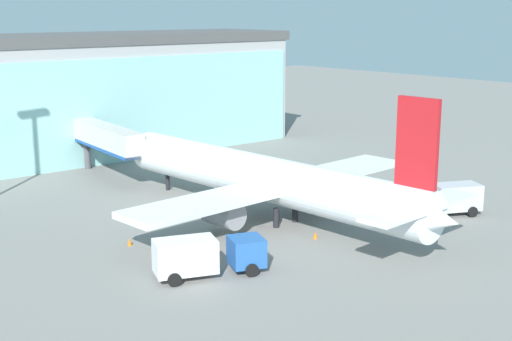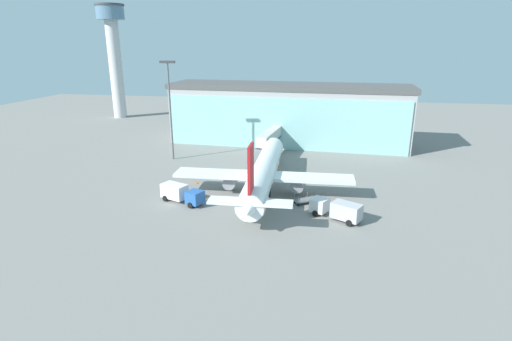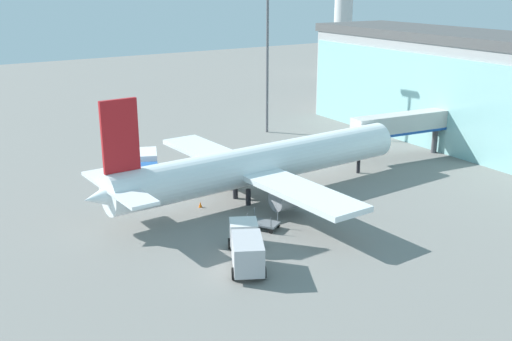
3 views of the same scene
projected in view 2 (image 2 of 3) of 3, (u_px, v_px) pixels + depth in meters
ground at (262, 200)px, 62.86m from camera, size 240.00×240.00×0.00m
terminal_building at (288, 114)px, 97.05m from camera, size 58.08×16.41×14.39m
jet_bridge at (270, 137)px, 86.61m from camera, size 3.86×14.19×5.52m
control_tower at (114, 47)px, 127.11m from camera, size 8.96×8.96×35.30m
apron_light_mast at (170, 103)px, 81.54m from camera, size 3.20×0.40×20.31m
airplane at (264, 172)px, 65.34m from camera, size 29.12×36.12×11.52m
catering_truck at (181, 193)px, 61.61m from camera, size 7.58×4.84×2.65m
fuel_truck at (337, 209)px, 55.59m from camera, size 7.48×5.35×2.65m
baggage_cart at (303, 200)px, 61.32m from camera, size 3.22×2.83×1.50m
safety_cone_nose at (252, 204)px, 60.66m from camera, size 0.36×0.36×0.55m
safety_cone_wingtip at (197, 182)px, 70.20m from camera, size 0.36×0.36×0.55m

